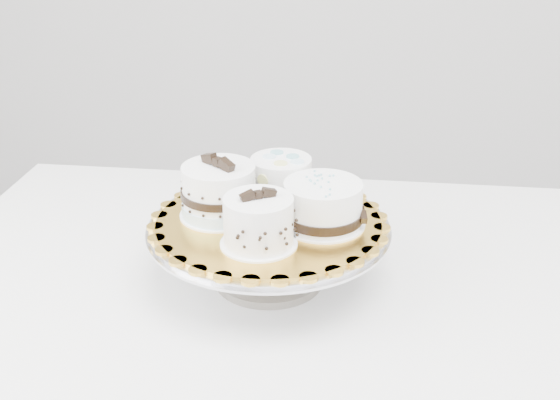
# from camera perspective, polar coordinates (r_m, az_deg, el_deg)

# --- Properties ---
(table) EXTENTS (1.21, 0.81, 0.75)m
(table) POSITION_cam_1_polar(r_m,az_deg,el_deg) (1.16, 0.85, -9.46)
(table) COLOR white
(table) RESTS_ON floor
(cake_stand) EXTENTS (0.37, 0.37, 0.10)m
(cake_stand) POSITION_cam_1_polar(r_m,az_deg,el_deg) (1.08, -0.91, -3.39)
(cake_stand) COLOR gray
(cake_stand) RESTS_ON table
(cake_board) EXTENTS (0.44, 0.44, 0.01)m
(cake_board) POSITION_cam_1_polar(r_m,az_deg,el_deg) (1.06, -0.93, -1.78)
(cake_board) COLOR #C57D29
(cake_board) RESTS_ON cake_stand
(cake_swirl) EXTENTS (0.13, 0.13, 0.09)m
(cake_swirl) POSITION_cam_1_polar(r_m,az_deg,el_deg) (0.98, -1.76, -1.86)
(cake_swirl) COLOR white
(cake_swirl) RESTS_ON cake_board
(cake_banded) EXTENTS (0.16, 0.16, 0.10)m
(cake_banded) POSITION_cam_1_polar(r_m,az_deg,el_deg) (1.06, -4.97, 0.55)
(cake_banded) COLOR white
(cake_banded) RESTS_ON cake_board
(cake_dots) EXTENTS (0.12, 0.12, 0.07)m
(cake_dots) POSITION_cam_1_polar(r_m,az_deg,el_deg) (1.11, 0.08, 1.73)
(cake_dots) COLOR white
(cake_dots) RESTS_ON cake_board
(cake_ribbon) EXTENTS (0.14, 0.13, 0.07)m
(cake_ribbon) POSITION_cam_1_polar(r_m,az_deg,el_deg) (1.03, 3.56, -0.45)
(cake_ribbon) COLOR white
(cake_ribbon) RESTS_ON cake_board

